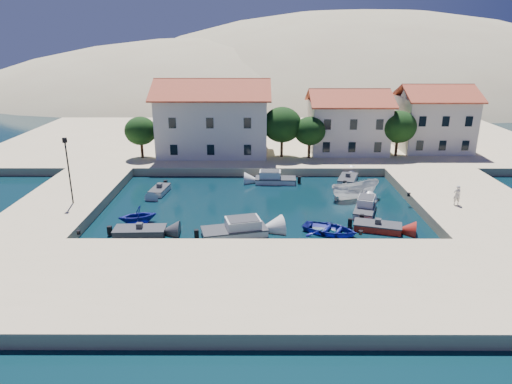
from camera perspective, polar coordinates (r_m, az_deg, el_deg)
ground at (r=35.88m, az=0.42°, el=-7.31°), size 400.00×400.00×0.00m
quay_south at (r=30.35m, az=0.48°, el=-11.45°), size 52.00×12.00×1.00m
quay_east at (r=49.44m, az=24.87°, el=-1.02°), size 11.00×20.00×1.00m
quay_west at (r=48.68m, az=-22.61°, el=-1.00°), size 8.00×20.00×1.00m
quay_north at (r=71.90m, az=1.89°, el=6.52°), size 80.00×36.00×1.00m
hills at (r=162.03m, az=7.54°, el=4.64°), size 254.00×176.00×99.00m
building_left at (r=61.29m, az=-5.38°, el=9.47°), size 14.70×9.45×9.70m
building_mid at (r=63.31m, az=11.37°, el=8.83°), size 10.50×8.40×8.30m
building_right at (r=67.54m, az=21.38°, el=8.75°), size 9.45×8.40×8.80m
trees at (r=58.89m, az=4.76°, el=8.02°), size 37.30×5.30×6.45m
lamppost at (r=45.16m, az=-22.45°, el=3.21°), size 0.35×0.25×6.22m
bollards at (r=39.05m, az=4.52°, el=-3.27°), size 29.36×9.56×0.30m
motorboat_grey_sw at (r=39.68m, az=-14.30°, el=-4.81°), size 4.36×2.07×1.25m
cabin_cruiser_south at (r=38.39m, az=-2.73°, el=-4.73°), size 5.82×3.56×1.60m
rowboat_south at (r=39.43m, az=9.19°, el=-5.06°), size 5.61×4.98×0.96m
motorboat_red_se at (r=40.71m, az=14.95°, el=-4.24°), size 4.34×2.84×1.25m
cabin_cruiser_east at (r=44.23m, az=13.46°, el=-2.00°), size 3.07×4.67×1.60m
boat_east at (r=48.06m, az=12.20°, el=-0.82°), size 5.62×3.43×2.04m
motorboat_white_ne at (r=53.40m, az=11.39°, el=1.55°), size 3.01×4.32×1.25m
rowboat_west at (r=42.29m, az=-14.51°, el=-3.76°), size 4.09×3.83×1.74m
motorboat_white_west at (r=49.68m, az=-11.94°, el=0.21°), size 1.91×3.52×1.25m
cabin_cruiser_north at (r=51.95m, az=2.46°, el=1.64°), size 4.68×2.16×1.60m
pedestrian at (r=46.06m, az=23.83°, el=-0.36°), size 0.69×0.45×1.87m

